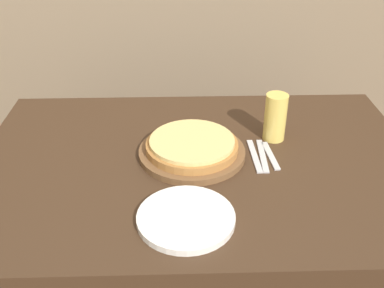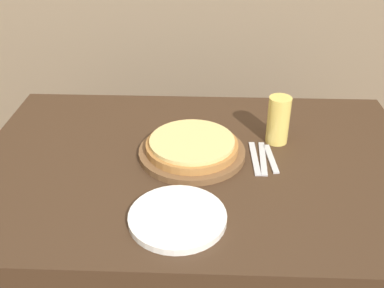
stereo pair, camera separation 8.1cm
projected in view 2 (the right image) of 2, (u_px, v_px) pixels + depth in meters
The scene contains 7 objects.
dining_table at pixel (197, 251), 1.56m from camera, with size 1.35×0.90×0.76m.
pizza_on_board at pixel (192, 148), 1.38m from camera, with size 0.33×0.33×0.06m.
beer_glass at pixel (279, 118), 1.42m from camera, with size 0.07×0.07×0.16m.
dinner_plate at pixel (178, 217), 1.13m from camera, with size 0.25×0.25×0.02m.
fork at pixel (255, 158), 1.37m from camera, with size 0.02×0.18×0.00m.
dinner_knife at pixel (263, 158), 1.37m from camera, with size 0.03×0.18×0.00m.
spoon at pixel (271, 159), 1.37m from camera, with size 0.03×0.16×0.00m.
Camera 2 is at (0.03, -1.14, 1.51)m, focal length 42.00 mm.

